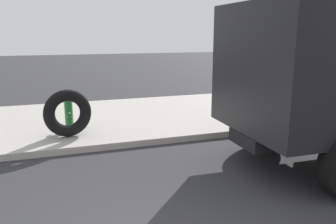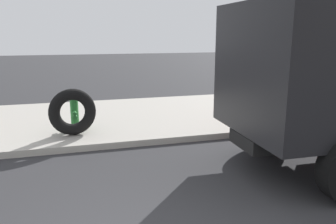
% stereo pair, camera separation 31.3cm
% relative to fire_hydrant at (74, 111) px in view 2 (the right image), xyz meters
% --- Properties ---
extents(sidewalk_curb, '(36.00, 5.00, 0.15)m').
position_rel_fire_hydrant_xyz_m(sidewalk_curb, '(0.47, 1.17, -0.55)').
color(sidewalk_curb, '#ADA89E').
rests_on(sidewalk_curb, ground).
extents(fire_hydrant, '(0.22, 0.51, 0.89)m').
position_rel_fire_hydrant_xyz_m(fire_hydrant, '(0.00, 0.00, 0.00)').
color(fire_hydrant, '#2D8438').
rests_on(fire_hydrant, sidewalk_curb).
extents(loose_tire, '(1.13, 0.51, 1.11)m').
position_rel_fire_hydrant_xyz_m(loose_tire, '(-0.04, -0.47, 0.08)').
color(loose_tire, black).
rests_on(loose_tire, sidewalk_curb).
extents(bare_tree, '(1.17, 1.69, 5.39)m').
position_rel_fire_hydrant_xyz_m(bare_tree, '(6.86, 0.97, 2.37)').
color(bare_tree, '#4C3823').
rests_on(bare_tree, sidewalk_curb).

